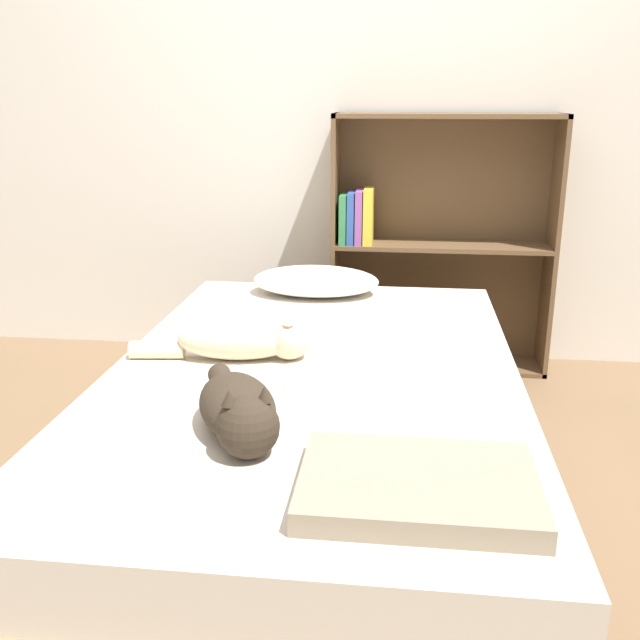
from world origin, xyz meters
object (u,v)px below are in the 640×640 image
at_px(cat_dark, 239,410).
at_px(bookshelf, 434,241).
at_px(bed, 314,436).
at_px(pillow, 316,281).
at_px(cat_light, 247,339).

xyz_separation_m(cat_dark, bookshelf, (0.51, 1.74, 0.08)).
height_order(bed, pillow, pillow).
relative_size(cat_light, bookshelf, 0.48).
bearing_deg(cat_light, cat_dark, -86.06).
bearing_deg(pillow, bookshelf, 44.61).
distance_m(pillow, cat_light, 0.77).
height_order(pillow, cat_dark, cat_dark).
xyz_separation_m(bed, cat_dark, (-0.12, -0.46, 0.29)).
distance_m(pillow, cat_dark, 1.27).
bearing_deg(cat_dark, bed, 142.19).
relative_size(cat_dark, bookshelf, 0.42).
height_order(cat_light, cat_dark, cat_dark).
relative_size(pillow, bookshelf, 0.45).
bearing_deg(bookshelf, cat_dark, -106.17).
bearing_deg(pillow, bed, -83.25).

